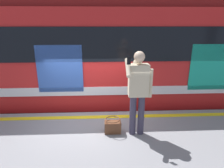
% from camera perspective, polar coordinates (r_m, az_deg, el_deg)
% --- Properties ---
extents(ground_plane, '(23.42, 23.42, 0.00)m').
position_cam_1_polar(ground_plane, '(5.94, -5.20, -17.51)').
color(ground_plane, '#3D3D3F').
extents(safety_line, '(14.31, 0.16, 0.01)m').
position_cam_1_polar(safety_line, '(5.12, -5.67, -9.67)').
color(safety_line, yellow).
rests_on(safety_line, platform).
extents(track_rail_near, '(18.98, 0.08, 0.16)m').
position_cam_1_polar(track_rail_near, '(6.81, -4.85, -11.66)').
color(track_rail_near, slate).
rests_on(track_rail_near, ground).
extents(track_rail_far, '(18.98, 0.08, 0.16)m').
position_cam_1_polar(track_rail_far, '(8.09, -4.51, -6.65)').
color(track_rail_far, slate).
rests_on(track_rail_far, ground).
extents(train_carriage, '(11.83, 3.12, 3.87)m').
position_cam_1_polar(train_carriage, '(6.77, 5.18, 9.65)').
color(train_carriage, red).
rests_on(train_carriage, ground).
extents(passenger, '(0.57, 0.55, 1.82)m').
position_cam_1_polar(passenger, '(4.02, 7.71, -0.95)').
color(passenger, '#383347').
rests_on(passenger, platform).
extents(handbag, '(0.36, 0.33, 0.34)m').
position_cam_1_polar(handbag, '(4.39, 0.21, -12.36)').
color(handbag, '#59331E').
rests_on(handbag, platform).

